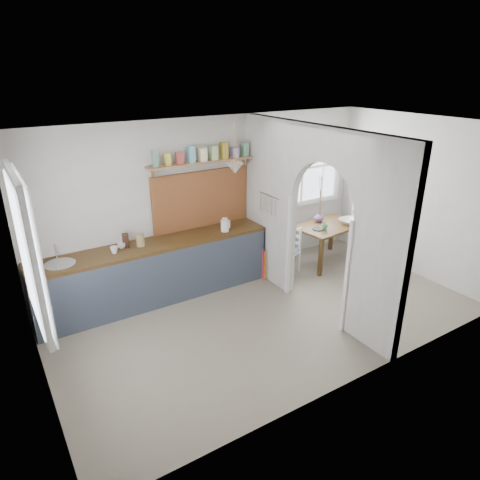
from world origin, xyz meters
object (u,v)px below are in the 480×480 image
dining_table (326,244)px  vase (319,217)px  kettle (225,225)px  chair_right (366,229)px  chair_left (286,251)px

dining_table → vase: 0.49m
kettle → dining_table: bearing=3.9°
dining_table → chair_right: (0.89, -0.08, 0.12)m
chair_left → chair_right: (1.77, -0.11, 0.07)m
dining_table → kettle: bearing=166.0°
dining_table → vase: size_ratio=6.42×
chair_left → chair_right: bearing=64.5°
chair_left → vase: 0.96m
chair_right → kettle: (-2.82, 0.34, 0.53)m
chair_left → dining_table: bearing=65.9°
dining_table → chair_right: chair_right is taller
dining_table → chair_right: size_ratio=1.19×
chair_right → vase: (-0.91, 0.30, 0.32)m
chair_left → chair_right: 1.78m
dining_table → chair_left: size_ratio=1.39×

